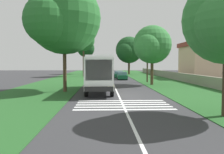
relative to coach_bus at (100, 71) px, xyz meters
name	(u,v)px	position (x,y,z in m)	size (l,w,h in m)	color
ground	(119,96)	(-3.86, -1.80, -2.15)	(160.00, 160.00, 0.00)	#333335
grass_verge_left	(60,83)	(11.14, 6.40, -2.13)	(120.00, 8.00, 0.04)	#235623
grass_verge_right	(165,82)	(11.14, -10.00, -2.13)	(120.00, 8.00, 0.04)	#235623
centre_line	(113,83)	(11.14, -1.80, -2.14)	(110.00, 0.16, 0.01)	silver
coach_bus	(100,71)	(0.00, 0.00, 0.00)	(11.16, 2.62, 3.73)	white
zebra_crossing	(123,105)	(-8.11, -1.80, -2.14)	(4.05, 6.80, 0.01)	silver
trailing_car_0	(122,76)	(18.17, -3.79, -1.48)	(4.30, 1.78, 1.43)	#145933
trailing_car_1	(119,75)	(23.34, -3.50, -1.48)	(4.30, 1.78, 1.43)	#145933
trailing_minibus_0	(102,69)	(35.25, -0.04, -0.60)	(6.00, 2.14, 2.53)	teal
roadside_tree_left_0	(85,49)	(40.12, 4.66, 4.80)	(5.43, 4.78, 9.45)	#3D2D1E
roadside_tree_left_1	(63,20)	(-0.26, 3.84, 5.34)	(9.14, 7.55, 11.44)	#4C3826
roadside_tree_left_2	(83,41)	(28.38, 4.27, 6.01)	(6.24, 5.11, 10.84)	#4C3826
roadside_tree_right_0	(128,51)	(38.17, -7.07, 4.28)	(8.69, 7.20, 10.19)	#4C3826
roadside_tree_right_1	(151,46)	(7.04, -6.93, 3.30)	(6.13, 5.25, 8.17)	#4C3826
utility_pole	(147,55)	(11.50, -7.26, 2.21)	(0.24, 1.40, 8.35)	#473828
roadside_wall	(177,76)	(16.14, -13.40, -1.43)	(70.00, 0.40, 1.36)	gray
roadside_building	(207,60)	(21.43, -21.33, 1.53)	(9.89, 9.46, 7.25)	beige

